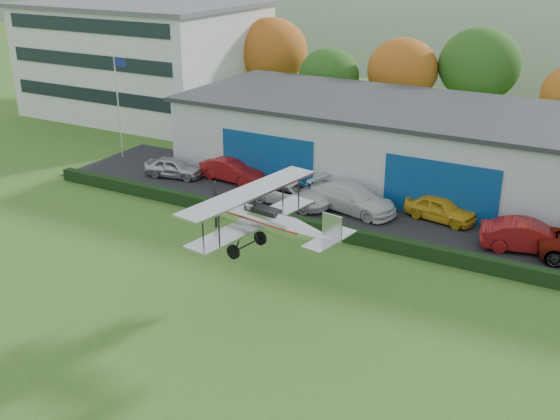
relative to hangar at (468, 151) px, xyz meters
The scene contains 15 objects.
ground 28.55m from the hangar, 100.13° to the right, with size 300.00×300.00×0.00m, color #35651F.
apron 7.72m from the hangar, 105.99° to the right, with size 48.00×9.00×0.05m, color black.
hedge 12.16m from the hangar, 99.64° to the right, with size 46.00×0.60×0.80m, color black.
hangar is the anchor object (origin of this frame).
office_block 33.84m from the hangar, 167.99° to the left, with size 20.60×15.60×10.40m.
flagpole 25.68m from the hangar, 166.49° to the right, with size 1.05×0.10×8.00m.
tree_belt 13.63m from the hangar, 108.16° to the left, with size 75.70×13.22×10.12m.
distant_hills 113.51m from the hangar, 94.79° to the left, with size 430.00×196.00×56.00m.
car_0 20.26m from the hangar, 157.31° to the right, with size 1.68×4.17×1.42m, color silver.
car_1 15.99m from the hangar, 155.98° to the right, with size 1.68×4.81×1.58m, color maroon.
car_2 12.22m from the hangar, 136.09° to the right, with size 2.42×5.24×1.46m, color silver.
car_3 9.20m from the hangar, 123.44° to the right, with size 2.35×5.78×1.68m, color silver.
car_4 6.63m from the hangar, 87.95° to the right, with size 1.74×4.32×1.47m, color gold.
car_5 10.13m from the hangar, 55.51° to the right, with size 1.78×5.10×1.68m, color maroon.
biplane 20.20m from the hangar, 101.23° to the right, with size 7.19×8.23×3.06m.
Camera 1 is at (14.93, -15.47, 15.68)m, focal length 42.91 mm.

